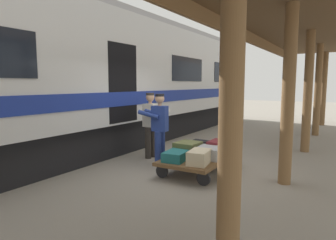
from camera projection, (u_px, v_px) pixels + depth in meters
The scene contains 12 objects.
ground_plane at pixel (193, 169), 6.84m from camera, with size 60.00×60.00×0.00m, color gray.
platform_canopy at pixel (289, 10), 5.47m from camera, with size 3.20×20.18×3.56m.
train_car at pixel (82, 79), 8.38m from camera, with size 3.02×20.63×4.00m.
luggage_cart at pixel (198, 159), 6.55m from camera, with size 1.21×1.90×0.35m.
suitcase_black_hardshell at pixel (198, 146), 7.11m from camera, with size 0.39×0.50×0.23m, color black.
suitcase_cream_canvas at pixel (199, 157), 5.95m from camera, with size 0.37×0.59×0.27m, color beige.
suitcase_teal_softside at pixel (176, 156), 6.22m from camera, with size 0.42×0.63×0.19m, color #1E666B.
suitcase_olive_duffel at pixel (188, 149), 6.66m from camera, with size 0.49×0.53×0.30m, color brown.
suitcase_maroon_trunk at pixel (219, 147), 6.84m from camera, with size 0.38×0.58×0.30m, color maroon.
suitcase_gray_aluminum at pixel (210, 153), 6.40m from camera, with size 0.50×0.58×0.24m, color #9EA0A5.
porter_in_overalls at pixel (159, 127), 7.07m from camera, with size 0.70×0.48×1.70m.
porter_by_door at pixel (151, 123), 7.76m from camera, with size 0.69×0.46×1.70m.
Camera 1 is at (-2.94, 6.00, 1.93)m, focal length 31.89 mm.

